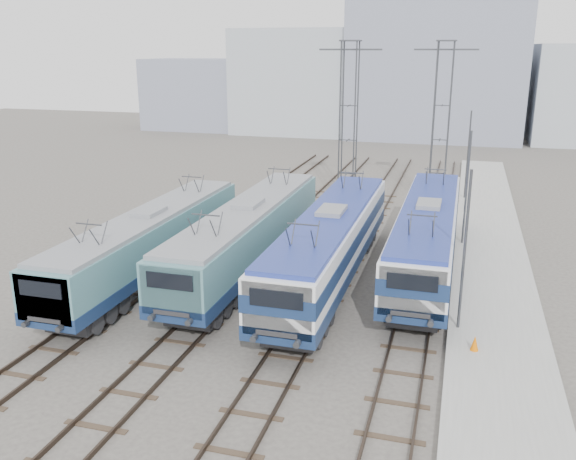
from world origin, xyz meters
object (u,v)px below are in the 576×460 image
(locomotive_far_left, at_px, (149,240))
(safety_cone, at_px, (475,343))
(mast_mid, at_px, (466,191))
(catenary_tower_west, at_px, (348,118))
(mast_rear, at_px, (468,157))
(locomotive_center_left, at_px, (247,233))
(locomotive_center_right, at_px, (330,241))
(catenary_tower_east, at_px, (441,117))
(mast_front, at_px, (464,255))
(locomotive_far_right, at_px, (427,232))

(locomotive_far_left, xyz_separation_m, safety_cone, (15.99, -3.95, -1.54))
(mast_mid, height_order, safety_cone, mast_mid)
(catenary_tower_west, bearing_deg, mast_rear, 24.94)
(mast_mid, bearing_deg, locomotive_center_left, -144.51)
(locomotive_center_left, bearing_deg, locomotive_center_right, -5.17)
(locomotive_center_right, distance_m, mast_mid, 10.39)
(locomotive_center_right, height_order, catenary_tower_east, catenary_tower_east)
(mast_front, distance_m, mast_mid, 12.00)
(locomotive_far_right, bearing_deg, catenary_tower_west, 117.09)
(catenary_tower_east, bearing_deg, locomotive_center_right, -103.18)
(catenary_tower_west, relative_size, mast_rear, 1.71)
(locomotive_far_left, distance_m, mast_front, 15.54)
(locomotive_far_right, height_order, mast_mid, mast_mid)
(catenary_tower_east, distance_m, mast_front, 22.32)
(catenary_tower_west, relative_size, mast_front, 1.71)
(mast_front, height_order, safety_cone, mast_front)
(locomotive_far_right, bearing_deg, locomotive_center_left, -164.23)
(locomotive_center_right, xyz_separation_m, mast_rear, (6.35, 20.14, 1.15))
(locomotive_center_right, bearing_deg, mast_front, -31.27)
(mast_mid, bearing_deg, safety_cone, -87.36)
(catenary_tower_east, bearing_deg, mast_rear, 43.60)
(safety_cone, bearing_deg, locomotive_far_right, 105.93)
(catenary_tower_west, height_order, mast_mid, catenary_tower_west)
(locomotive_center_left, bearing_deg, catenary_tower_west, 81.86)
(catenary_tower_west, xyz_separation_m, mast_mid, (8.60, -8.00, -3.14))
(locomotive_center_left, bearing_deg, mast_rear, 61.20)
(catenary_tower_west, bearing_deg, safety_cone, -67.14)
(mast_mid, bearing_deg, mast_rear, 90.00)
(mast_rear, bearing_deg, locomotive_center_right, -107.50)
(catenary_tower_east, relative_size, mast_front, 1.71)
(locomotive_far_right, relative_size, mast_front, 2.58)
(locomotive_far_left, height_order, locomotive_center_right, locomotive_center_right)
(locomotive_far_left, relative_size, catenary_tower_west, 1.43)
(catenary_tower_west, bearing_deg, mast_front, -66.73)
(catenary_tower_west, xyz_separation_m, mast_front, (8.60, -20.00, -3.14))
(locomotive_far_left, distance_m, catenary_tower_west, 19.72)
(mast_front, bearing_deg, safety_cone, -71.56)
(safety_cone, bearing_deg, catenary_tower_west, 112.86)
(locomotive_center_right, relative_size, safety_cone, 30.70)
(locomotive_far_right, bearing_deg, safety_cone, -74.07)
(locomotive_center_left, xyz_separation_m, mast_mid, (10.85, 7.74, 1.25))
(mast_front, bearing_deg, catenary_tower_west, 113.27)
(locomotive_far_right, xyz_separation_m, mast_front, (1.85, -6.81, 1.20))
(catenary_tower_west, relative_size, mast_mid, 1.71)
(mast_rear, bearing_deg, catenary_tower_west, -155.06)
(catenary_tower_east, height_order, mast_front, catenary_tower_east)
(locomotive_center_right, distance_m, catenary_tower_east, 19.12)
(locomotive_far_right, distance_m, catenary_tower_west, 15.44)
(locomotive_center_left, bearing_deg, locomotive_far_left, -153.51)
(locomotive_far_left, height_order, safety_cone, locomotive_far_left)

